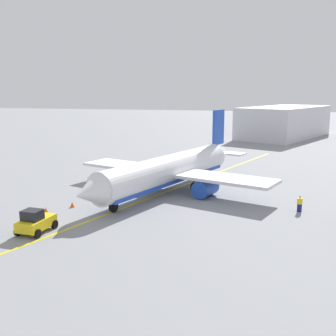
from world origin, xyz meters
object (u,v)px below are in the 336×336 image
Objects in this scene: airplane at (170,170)px; refueling_worker at (300,204)px; safety_cone_wingtip at (72,205)px; pushback_tug at (35,222)px; safety_cone_nose at (46,211)px.

airplane reaches higher than refueling_worker.
refueling_worker is 24.28m from safety_cone_wingtip.
pushback_tug is 8.03m from safety_cone_wingtip.
pushback_tug is 26.39m from refueling_worker.
airplane is 13.22m from safety_cone_wingtip.
airplane reaches higher than safety_cone_wingtip.
safety_cone_nose is at bearing -157.99° from pushback_tug.
safety_cone_wingtip is at bearing -41.14° from airplane.
safety_cone_wingtip is (-7.98, -0.57, -0.71)m from pushback_tug.
airplane is 47.33× the size of safety_cone_nose.
refueling_worker is (5.40, 15.31, -1.82)m from airplane.
airplane is at bearing 141.29° from safety_cone_nose.
refueling_worker is at bearing 117.97° from pushback_tug.
pushback_tug reaches higher than refueling_worker.
safety_cone_nose is (12.59, -10.09, -2.30)m from airplane.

